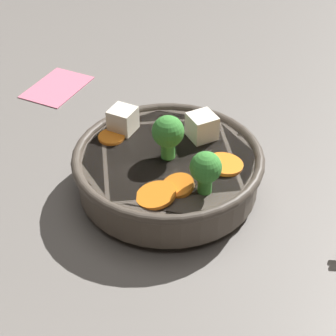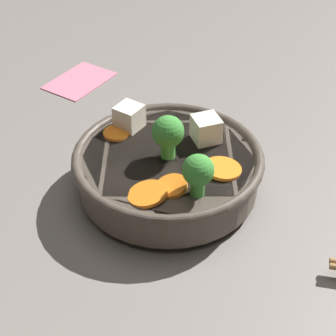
% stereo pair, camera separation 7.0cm
% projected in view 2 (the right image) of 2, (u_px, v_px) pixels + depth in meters
% --- Properties ---
extents(ground_plane, '(3.00, 3.00, 0.00)m').
position_uv_depth(ground_plane, '(168.00, 191.00, 0.72)').
color(ground_plane, slate).
extents(stirfry_bowl, '(0.24, 0.24, 0.11)m').
position_uv_depth(stirfry_bowl, '(168.00, 166.00, 0.70)').
color(stirfry_bowl, '#51473D').
rests_on(stirfry_bowl, ground_plane).
extents(napkin, '(0.12, 0.10, 0.00)m').
position_uv_depth(napkin, '(80.00, 80.00, 0.94)').
color(napkin, '#D16B84').
rests_on(napkin, ground_plane).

